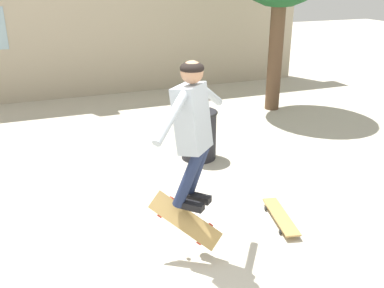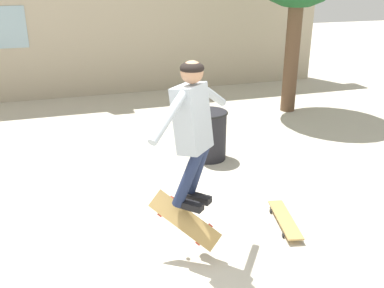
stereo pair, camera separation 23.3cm
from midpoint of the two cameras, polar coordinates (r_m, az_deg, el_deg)
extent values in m
cube|color=#B7A88E|center=(10.64, -16.70, 16.28)|extent=(11.82, 0.40, 3.83)
cylinder|color=brown|center=(9.35, 10.34, 11.71)|extent=(0.30, 0.30, 2.39)
cylinder|color=black|center=(6.79, -0.07, 1.22)|extent=(0.55, 0.55, 0.79)
torus|color=black|center=(6.67, -0.07, 4.23)|extent=(0.59, 0.59, 0.04)
cube|color=#9EA8B2|center=(3.99, -1.68, 3.40)|extent=(0.45, 0.45, 0.65)
sphere|color=#A37556|center=(3.87, -1.75, 9.54)|extent=(0.30, 0.30, 0.21)
ellipsoid|color=black|center=(3.86, -1.76, 10.07)|extent=(0.31, 0.31, 0.12)
cylinder|color=#1E2847|center=(4.28, -1.07, -3.73)|extent=(0.25, 0.34, 0.65)
cube|color=black|center=(4.40, -0.69, -7.22)|extent=(0.25, 0.26, 0.07)
cylinder|color=#1E2847|center=(4.14, -2.13, -4.64)|extent=(0.34, 0.26, 0.65)
cube|color=black|center=(4.27, -1.71, -8.22)|extent=(0.25, 0.26, 0.07)
cylinder|color=#9EA8B2|center=(4.29, 0.77, 6.64)|extent=(0.47, 0.44, 0.37)
cylinder|color=#9EA8B2|center=(3.61, -4.62, 3.61)|extent=(0.47, 0.44, 0.37)
cube|color=#AD894C|center=(4.38, -2.45, -10.17)|extent=(0.68, 0.50, 0.54)
cylinder|color=#DB3D33|center=(4.43, 1.01, -10.73)|extent=(0.06, 0.08, 0.07)
cylinder|color=#DB3D33|center=(4.43, -0.67, -13.15)|extent=(0.06, 0.08, 0.07)
cylinder|color=#DB3D33|center=(4.44, -4.20, -7.21)|extent=(0.06, 0.08, 0.07)
cylinder|color=#DB3D33|center=(4.43, -5.90, -9.59)|extent=(0.06, 0.08, 0.07)
cube|color=#AD894C|center=(5.29, 10.49, -9.45)|extent=(0.36, 0.88, 0.02)
cylinder|color=black|center=(5.14, 12.49, -11.26)|extent=(0.03, 0.06, 0.05)
cylinder|color=black|center=(5.07, 10.35, -11.53)|extent=(0.03, 0.06, 0.05)
cylinder|color=black|center=(5.56, 10.54, -8.34)|extent=(0.03, 0.06, 0.05)
cylinder|color=black|center=(5.50, 8.57, -8.55)|extent=(0.03, 0.06, 0.05)
camera|label=1|loc=(0.12, -91.64, -0.66)|focal=40.00mm
camera|label=2|loc=(0.12, 88.36, 0.66)|focal=40.00mm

